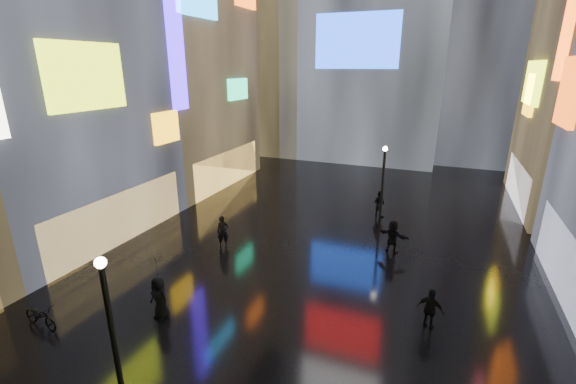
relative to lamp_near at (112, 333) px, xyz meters
The scene contains 13 objects.
ground 15.64m from the lamp_near, 81.72° to the left, with size 140.00×140.00×0.00m, color black.
building_left_mid 18.86m from the lamp_near, 146.23° to the left, with size 10.28×12.70×24.00m.
building_left_far 26.53m from the lamp_near, 123.00° to the left, with size 10.28×12.00×22.00m.
tower_flank_left 40.30m from the lamp_near, 107.58° to the left, with size 10.00×10.00×26.00m, color black.
lamp_near is the anchor object (origin of this frame).
lamp_far 17.54m from the lamp_near, 74.84° to the left, with size 0.30×0.30×5.20m.
pedestrian_3 11.15m from the lamp_near, 43.12° to the left, with size 1.01×0.42×1.72m, color black.
pedestrian_4 5.14m from the lamp_near, 117.12° to the left, with size 0.90×0.59×1.85m, color black.
pedestrian_5 14.91m from the lamp_near, 66.91° to the left, with size 1.71×0.55×1.85m, color black.
pedestrian_6 11.38m from the lamp_near, 106.26° to the left, with size 0.67×0.44×1.83m, color black.
pedestrian_7 19.39m from the lamp_near, 77.29° to the left, with size 0.86×0.67×1.76m, color black.
umbrella_2 4.77m from the lamp_near, 117.12° to the left, with size 0.93×0.95×0.85m, color black.
bicycle 6.89m from the lamp_near, 162.12° to the left, with size 0.64×1.82×0.96m, color black.
Camera 1 is at (5.39, -1.46, 9.76)m, focal length 24.00 mm.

